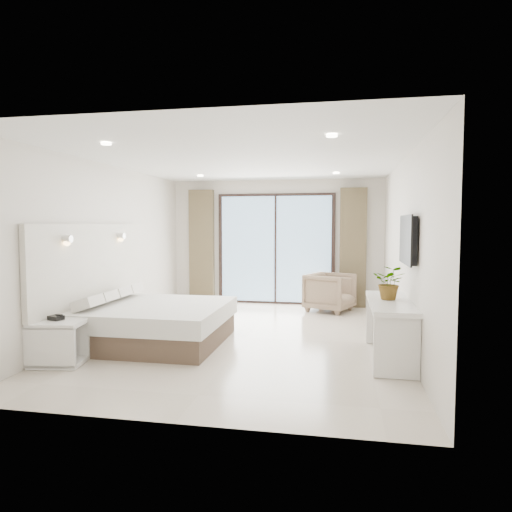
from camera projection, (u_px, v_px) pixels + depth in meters
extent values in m
plane|color=beige|center=(247.00, 337.00, 7.03)|extent=(6.20, 6.20, 0.00)
cube|color=silver|center=(276.00, 242.00, 9.97)|extent=(4.60, 0.02, 2.70)
cube|color=silver|center=(173.00, 270.00, 3.89)|extent=(4.60, 0.02, 2.70)
cube|color=silver|center=(108.00, 249.00, 7.36)|extent=(0.02, 6.20, 2.70)
cube|color=silver|center=(404.00, 252.00, 6.51)|extent=(0.02, 6.20, 2.70)
cube|color=white|center=(247.00, 160.00, 6.84)|extent=(4.60, 6.20, 0.02)
cube|color=silver|center=(92.00, 264.00, 6.81)|extent=(0.08, 3.00, 1.20)
cube|color=black|center=(409.00, 240.00, 5.74)|extent=(0.06, 1.00, 0.58)
cube|color=black|center=(406.00, 240.00, 5.74)|extent=(0.02, 1.04, 0.62)
cube|color=black|center=(276.00, 249.00, 9.95)|extent=(2.56, 0.04, 2.42)
cube|color=#96C5F0|center=(275.00, 249.00, 9.92)|extent=(2.40, 0.01, 2.30)
cube|color=brown|center=(202.00, 246.00, 10.15)|extent=(0.55, 0.14, 2.50)
cube|color=brown|center=(353.00, 248.00, 9.54)|extent=(0.55, 0.14, 2.50)
cylinder|color=white|center=(106.00, 144.00, 5.32)|extent=(0.12, 0.12, 0.02)
cylinder|color=white|center=(332.00, 136.00, 4.83)|extent=(0.12, 0.12, 0.02)
cylinder|color=white|center=(200.00, 176.00, 8.84)|extent=(0.12, 0.12, 0.02)
cylinder|color=white|center=(336.00, 173.00, 8.36)|extent=(0.12, 0.12, 0.02)
cube|color=brown|center=(155.00, 332.00, 6.70)|extent=(1.96, 1.86, 0.31)
cube|color=white|center=(154.00, 313.00, 6.68)|extent=(2.04, 1.94, 0.25)
cube|color=white|center=(88.00, 306.00, 6.17)|extent=(0.28, 0.39, 0.14)
cube|color=white|center=(104.00, 301.00, 6.58)|extent=(0.28, 0.39, 0.14)
cube|color=white|center=(118.00, 296.00, 7.00)|extent=(0.28, 0.39, 0.14)
cube|color=white|center=(131.00, 292.00, 7.42)|extent=(0.28, 0.39, 0.14)
cube|color=white|center=(58.00, 323.00, 5.63)|extent=(0.67, 0.58, 0.05)
cube|color=white|center=(59.00, 362.00, 5.67)|extent=(0.67, 0.58, 0.05)
cube|color=white|center=(47.00, 348.00, 5.44)|extent=(0.60, 0.15, 0.49)
cube|color=white|center=(69.00, 339.00, 5.86)|extent=(0.60, 0.15, 0.49)
cube|color=black|center=(56.00, 318.00, 5.69)|extent=(0.20, 0.17, 0.06)
cube|color=white|center=(390.00, 303.00, 5.83)|extent=(0.53, 1.69, 0.06)
cube|color=white|center=(397.00, 348.00, 5.11)|extent=(0.51, 0.06, 0.71)
cube|color=white|center=(384.00, 320.00, 6.61)|extent=(0.51, 0.06, 0.71)
imported|color=#33662D|center=(390.00, 286.00, 5.89)|extent=(0.53, 0.56, 0.35)
imported|color=#846956|center=(330.00, 290.00, 9.13)|extent=(1.03, 1.06, 0.85)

